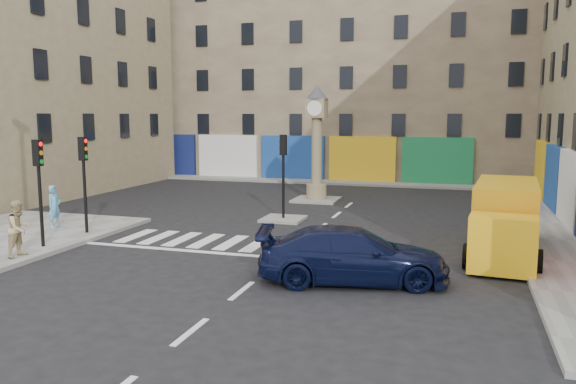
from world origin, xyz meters
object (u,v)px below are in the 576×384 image
at_px(traffic_light_left_near, 39,176).
at_px(yellow_van, 505,219).
at_px(traffic_light_island, 283,163).
at_px(traffic_light_left_far, 84,169).
at_px(navy_sedan, 353,255).
at_px(clock_pillar, 317,136).
at_px(pedestrian_blue, 54,206).
at_px(pedestrian_tan, 19,228).

relative_size(traffic_light_left_near, yellow_van, 0.56).
xyz_separation_m(traffic_light_island, yellow_van, (8.99, -3.51, -1.41)).
bearing_deg(traffic_light_left_far, traffic_light_island, 40.60).
height_order(traffic_light_left_far, yellow_van, traffic_light_left_far).
bearing_deg(traffic_light_left_far, yellow_van, 7.03).
bearing_deg(navy_sedan, traffic_light_left_near, 74.41).
height_order(traffic_light_island, clock_pillar, clock_pillar).
bearing_deg(clock_pillar, pedestrian_blue, -126.84).
height_order(traffic_light_left_near, pedestrian_tan, traffic_light_left_near).
bearing_deg(clock_pillar, pedestrian_tan, -111.60).
distance_m(traffic_light_left_far, pedestrian_blue, 2.52).
bearing_deg(traffic_light_left_near, yellow_van, 15.65).
distance_m(navy_sedan, pedestrian_blue, 13.28).
xyz_separation_m(traffic_light_left_near, traffic_light_left_far, (0.00, 2.40, 0.00)).
height_order(clock_pillar, pedestrian_tan, clock_pillar).
xyz_separation_m(traffic_light_left_near, traffic_light_island, (6.30, 7.80, -0.03)).
xyz_separation_m(traffic_light_island, clock_pillar, (0.00, 6.00, 0.96)).
xyz_separation_m(traffic_light_island, pedestrian_blue, (-8.17, -4.90, -1.58)).
relative_size(yellow_van, pedestrian_tan, 3.64).
relative_size(traffic_light_left_far, navy_sedan, 0.69).
height_order(traffic_light_left_near, navy_sedan, traffic_light_left_near).
xyz_separation_m(traffic_light_left_near, yellow_van, (15.29, 4.29, -1.44)).
xyz_separation_m(yellow_van, pedestrian_tan, (-14.99, -5.65, -0.11)).
height_order(traffic_light_left_far, pedestrian_tan, traffic_light_left_far).
relative_size(traffic_light_left_near, clock_pillar, 0.61).
distance_m(traffic_light_island, navy_sedan, 9.68).
bearing_deg(traffic_light_left_far, traffic_light_left_near, -90.00).
height_order(clock_pillar, yellow_van, clock_pillar).
distance_m(navy_sedan, pedestrian_tan, 10.71).
distance_m(traffic_light_left_near, traffic_light_island, 10.03).
bearing_deg(pedestrian_tan, traffic_light_left_near, 14.15).
bearing_deg(pedestrian_blue, traffic_light_left_far, -100.68).
bearing_deg(pedestrian_blue, clock_pillar, -32.64).
bearing_deg(pedestrian_tan, pedestrian_blue, 28.69).
height_order(traffic_light_left_near, traffic_light_left_far, same).
bearing_deg(yellow_van, pedestrian_blue, -170.21).
bearing_deg(pedestrian_blue, traffic_light_island, -54.81).
height_order(clock_pillar, navy_sedan, clock_pillar).
xyz_separation_m(navy_sedan, yellow_van, (4.32, 4.77, 0.40)).
bearing_deg(clock_pillar, traffic_light_left_far, -118.94).
xyz_separation_m(yellow_van, pedestrian_blue, (-17.16, -1.39, -0.17)).
distance_m(traffic_light_left_near, clock_pillar, 15.19).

